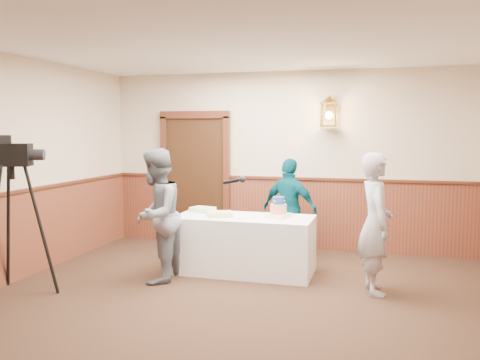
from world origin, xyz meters
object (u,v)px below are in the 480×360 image
object	(u,v)px
baker	(375,223)
assistant_p	(290,209)
sheet_cake_yellow	(220,214)
tiered_cake	(278,209)
tv_camera_rig	(14,228)
interviewer	(156,215)
display_table	(244,244)
sheet_cake_green	(203,210)

from	to	relation	value
baker	assistant_p	world-z (taller)	baker
sheet_cake_yellow	baker	xyz separation A→B (m)	(1.97, -0.29, 0.03)
tiered_cake	tv_camera_rig	xyz separation A→B (m)	(-2.71, -1.65, -0.08)
interviewer	tv_camera_rig	size ratio (longest dim) A/B	0.96
tv_camera_rig	display_table	bearing A→B (deg)	12.83
interviewer	baker	xyz separation A→B (m)	(2.61, 0.26, -0.02)
baker	assistant_p	distance (m)	1.76
display_table	tiered_cake	xyz separation A→B (m)	(0.45, 0.05, 0.48)
sheet_cake_yellow	interviewer	distance (m)	0.85
interviewer	assistant_p	size ratio (longest dim) A/B	1.12
display_table	tv_camera_rig	distance (m)	2.80
tiered_cake	sheet_cake_green	distance (m)	1.10
sheet_cake_green	interviewer	xyz separation A→B (m)	(-0.30, -0.84, 0.04)
display_table	tiered_cake	distance (m)	0.66
sheet_cake_green	interviewer	distance (m)	0.89
sheet_cake_yellow	baker	distance (m)	1.99
sheet_cake_yellow	sheet_cake_green	distance (m)	0.45
tiered_cake	sheet_cake_green	world-z (taller)	tiered_cake
interviewer	tiered_cake	bearing A→B (deg)	113.39
interviewer	baker	distance (m)	2.63
sheet_cake_yellow	assistant_p	world-z (taller)	assistant_p
display_table	sheet_cake_yellow	world-z (taller)	sheet_cake_yellow
display_table	baker	world-z (taller)	baker
tiered_cake	assistant_p	size ratio (longest dim) A/B	0.23
sheet_cake_green	tv_camera_rig	size ratio (longest dim) A/B	0.17
tiered_cake	interviewer	size ratio (longest dim) A/B	0.20
interviewer	tv_camera_rig	world-z (taller)	tv_camera_rig
interviewer	tv_camera_rig	distance (m)	1.62
display_table	baker	size ratio (longest dim) A/B	1.11
baker	tv_camera_rig	xyz separation A→B (m)	(-3.93, -1.20, -0.04)
interviewer	assistant_p	xyz separation A→B (m)	(1.40, 1.53, -0.09)
display_table	sheet_cake_green	xyz separation A→B (m)	(-0.64, 0.18, 0.41)
sheet_cake_yellow	sheet_cake_green	world-z (taller)	sheet_cake_green
assistant_p	tiered_cake	bearing A→B (deg)	108.76
assistant_p	interviewer	bearing A→B (deg)	66.47
tiered_cake	sheet_cake_yellow	bearing A→B (deg)	-167.96
tiered_cake	assistant_p	distance (m)	0.82
sheet_cake_yellow	assistant_p	bearing A→B (deg)	52.38
baker	tv_camera_rig	size ratio (longest dim) A/B	0.94
sheet_cake_green	tv_camera_rig	world-z (taller)	tv_camera_rig
tiered_cake	baker	distance (m)	1.30
baker	display_table	bearing A→B (deg)	61.37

